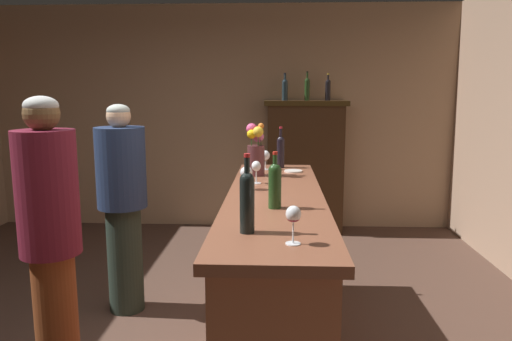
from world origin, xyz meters
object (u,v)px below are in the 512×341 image
(flower_arrangement, at_px, (256,151))
(display_bottle_midleft, at_px, (307,88))
(wine_glass_rear, at_px, (256,167))
(display_bottle_left, at_px, (285,89))
(wine_glass_spare, at_px, (265,156))
(display_bottle_center, at_px, (328,89))
(patron_tall, at_px, (123,201))
(wine_bottle_malbec, at_px, (281,150))
(display_cabinet, at_px, (305,164))
(wine_glass_mid, at_px, (293,216))
(patron_by_cabinet, at_px, (51,240))
(wine_glass_front, at_px, (246,173))
(bar_counter, at_px, (275,277))
(cheese_plate, at_px, (293,171))
(wine_bottle_pinot, at_px, (275,183))
(wine_bottle_rose, at_px, (247,199))

(flower_arrangement, xyz_separation_m, display_bottle_midleft, (0.50, 2.14, 0.47))
(wine_glass_rear, xyz_separation_m, flower_arrangement, (-0.02, 0.32, 0.07))
(display_bottle_left, bearing_deg, wine_glass_spare, -95.43)
(display_bottle_midleft, bearing_deg, flower_arrangement, -103.18)
(flower_arrangement, relative_size, display_bottle_center, 1.25)
(wine_glass_spare, bearing_deg, patron_tall, -163.65)
(wine_bottle_malbec, distance_m, wine_glass_spare, 0.17)
(display_cabinet, bearing_deg, flower_arrangement, -102.95)
(wine_glass_mid, distance_m, patron_tall, 2.02)
(flower_arrangement, bearing_deg, patron_by_cabinet, -130.92)
(display_cabinet, relative_size, patron_tall, 0.99)
(wine_glass_front, bearing_deg, bar_counter, -38.24)
(wine_glass_rear, relative_size, display_bottle_midleft, 0.46)
(cheese_plate, relative_size, display_bottle_center, 0.45)
(wine_bottle_pinot, height_order, wine_bottle_malbec, wine_bottle_malbec)
(wine_glass_front, xyz_separation_m, wine_glass_spare, (0.10, 0.79, 0.00))
(display_bottle_midleft, height_order, patron_by_cabinet, display_bottle_midleft)
(wine_glass_rear, bearing_deg, cheese_plate, 61.14)
(bar_counter, height_order, wine_glass_spare, wine_glass_spare)
(flower_arrangement, height_order, cheese_plate, flower_arrangement)
(wine_bottle_malbec, xyz_separation_m, display_bottle_left, (0.06, 1.76, 0.51))
(display_cabinet, relative_size, display_bottle_midleft, 4.70)
(wine_glass_front, relative_size, display_bottle_center, 0.48)
(wine_glass_spare, height_order, cheese_plate, wine_glass_spare)
(patron_tall, bearing_deg, wine_glass_spare, 38.69)
(wine_bottle_rose, relative_size, cheese_plate, 2.52)
(wine_bottle_pinot, distance_m, cheese_plate, 1.19)
(wine_bottle_rose, bearing_deg, display_bottle_center, 78.78)
(wine_bottle_rose, distance_m, display_bottle_left, 3.64)
(display_bottle_midleft, bearing_deg, display_bottle_left, 180.00)
(cheese_plate, relative_size, display_bottle_midleft, 0.42)
(wine_glass_mid, distance_m, display_bottle_midleft, 3.80)
(wine_glass_spare, distance_m, display_bottle_center, 2.06)
(wine_glass_spare, bearing_deg, display_bottle_left, 84.57)
(patron_by_cabinet, bearing_deg, flower_arrangement, 33.43)
(wine_bottle_pinot, relative_size, display_bottle_center, 0.98)
(wine_bottle_rose, xyz_separation_m, patron_tall, (-1.03, 1.41, -0.35))
(patron_tall, bearing_deg, patron_by_cabinet, -68.09)
(wine_glass_front, distance_m, flower_arrangement, 0.53)
(wine_glass_front, bearing_deg, display_cabinet, 78.76)
(bar_counter, distance_m, wine_glass_mid, 1.15)
(wine_glass_rear, relative_size, wine_glass_spare, 1.00)
(wine_glass_spare, xyz_separation_m, display_bottle_left, (0.18, 1.87, 0.54))
(bar_counter, bearing_deg, wine_glass_spare, 95.09)
(display_cabinet, distance_m, wine_glass_mid, 3.78)
(flower_arrangement, distance_m, display_bottle_midleft, 2.25)
(display_cabinet, xyz_separation_m, wine_glass_rear, (-0.47, -2.46, 0.35))
(display_cabinet, height_order, wine_glass_mid, display_cabinet)
(display_bottle_center, bearing_deg, cheese_plate, -103.04)
(wine_bottle_malbec, distance_m, cheese_plate, 0.27)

